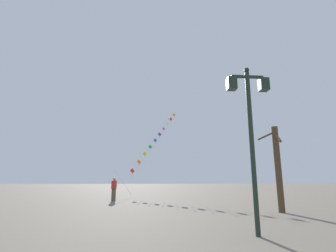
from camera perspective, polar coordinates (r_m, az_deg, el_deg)
The scene contains 5 objects.
ground_plane at distance 20.92m, azimuth -3.79°, elevation -16.33°, with size 160.00×160.00×0.00m, color #756B5B.
twin_lantern_lamp_post at distance 8.11m, azimuth 18.10°, elevation 2.36°, with size 1.32×0.28×5.06m.
kite_train at distance 28.52m, azimuth -3.01°, elevation -3.36°, with size 6.51×12.85×10.69m.
kite_flyer at distance 19.82m, azimuth -12.20°, elevation -13.71°, with size 0.37×0.62×1.71m.
bare_tree at distance 13.78m, azimuth 23.69°, elevation -8.32°, with size 1.32×1.90×4.22m.
Camera 1 is at (-0.27, -0.86, 1.55)m, focal length 26.81 mm.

